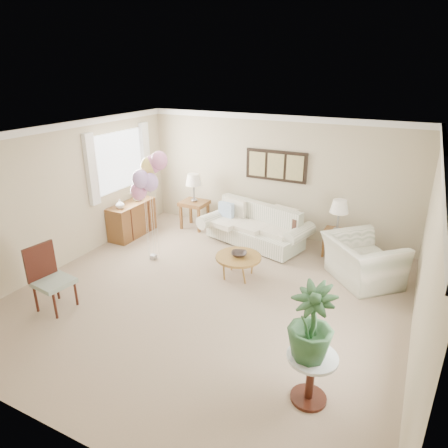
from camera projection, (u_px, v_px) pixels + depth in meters
name	position (u px, v px, depth m)	size (l,w,h in m)	color
ground_plane	(210.00, 296.00, 6.54)	(6.00, 6.00, 0.00)	tan
room_shell	(205.00, 199.00, 6.07)	(6.04, 6.04, 2.60)	#BEAE8C
wall_art_triptych	(276.00, 166.00, 8.44)	(1.35, 0.06, 0.65)	black
sofa	(256.00, 229.00, 8.40)	(2.42, 1.33, 0.82)	silver
end_table_left	(194.00, 206.00, 9.14)	(0.59, 0.53, 0.64)	brown
end_table_right	(336.00, 235.00, 7.79)	(0.48, 0.44, 0.53)	brown
lamp_left	(194.00, 181.00, 8.92)	(0.36, 0.36, 0.64)	gray
lamp_right	(339.00, 207.00, 7.59)	(0.36, 0.36, 0.63)	gray
coffee_table	(238.00, 258.00, 7.01)	(0.81, 0.81, 0.41)	olive
decor_bowl	(239.00, 254.00, 7.00)	(0.27, 0.27, 0.07)	#2F2623
armchair	(362.00, 260.00, 6.89)	(1.20, 1.04, 0.78)	silver
side_table	(311.00, 367.00, 4.35)	(0.56, 0.56, 0.61)	silver
potted_plant	(311.00, 323.00, 4.12)	(0.49, 0.49, 0.87)	#26502C
accent_chair	(49.00, 276.00, 6.06)	(0.57, 0.57, 1.04)	gray
credenza	(132.00, 219.00, 8.80)	(0.46, 1.20, 0.74)	brown
vase_white	(120.00, 204.00, 8.31)	(0.18, 0.18, 0.19)	white
vase_sage	(137.00, 197.00, 8.79)	(0.19, 0.19, 0.19)	beige
balloon_cluster	(148.00, 174.00, 7.19)	(0.64, 0.64, 2.12)	gray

